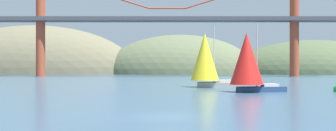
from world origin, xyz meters
name	(u,v)px	position (x,y,z in m)	size (l,w,h in m)	color
ground_plane	(167,117)	(0.00, 0.00, 0.00)	(360.00, 360.00, 0.00)	#385670
headland_center	(181,74)	(5.00, 135.00, 0.00)	(63.55, 44.00, 32.20)	#5B6647
headland_right	(314,74)	(60.00, 135.00, 0.00)	(68.31, 44.00, 27.94)	#4C5B3D
headland_left	(36,74)	(-55.00, 135.00, 0.00)	(85.29, 44.00, 39.98)	#6B664C
suspension_bridge	(169,14)	(0.00, 95.00, 19.42)	(114.94, 6.00, 42.46)	#A34228
sailboat_red_spinnaker	(249,60)	(10.32, 23.68, 4.07)	(7.75, 4.99, 8.79)	navy
sailboat_yellow_sail	(207,59)	(6.10, 34.82, 4.46)	(7.85, 4.78, 9.63)	#B7B2A8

